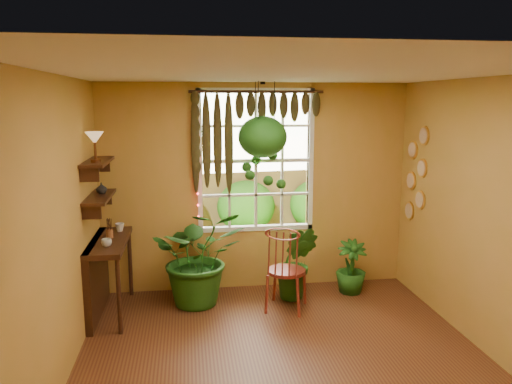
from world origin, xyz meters
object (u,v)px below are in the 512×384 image
(counter_ledge, at_px, (101,269))
(potted_plant_mid, at_px, (296,262))
(windsor_chair, at_px, (285,282))
(potted_plant_left, at_px, (199,256))
(hanging_basket, at_px, (263,144))

(counter_ledge, height_order, potted_plant_mid, potted_plant_mid)
(windsor_chair, relative_size, potted_plant_left, 0.99)
(counter_ledge, distance_m, potted_plant_left, 1.15)
(potted_plant_mid, height_order, hanging_basket, hanging_basket)
(windsor_chair, distance_m, potted_plant_mid, 0.39)
(potted_plant_mid, bearing_deg, potted_plant_left, 179.41)
(windsor_chair, bearing_deg, potted_plant_mid, 82.77)
(counter_ledge, bearing_deg, windsor_chair, -4.71)
(potted_plant_mid, xyz_separation_m, hanging_basket, (-0.39, 0.22, 1.47))
(windsor_chair, distance_m, potted_plant_left, 1.09)
(potted_plant_left, bearing_deg, counter_ledge, -172.37)
(counter_ledge, height_order, windsor_chair, windsor_chair)
(potted_plant_mid, bearing_deg, windsor_chair, -121.64)
(potted_plant_left, bearing_deg, potted_plant_mid, -0.59)
(potted_plant_left, xyz_separation_m, potted_plant_mid, (1.20, -0.01, -0.13))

